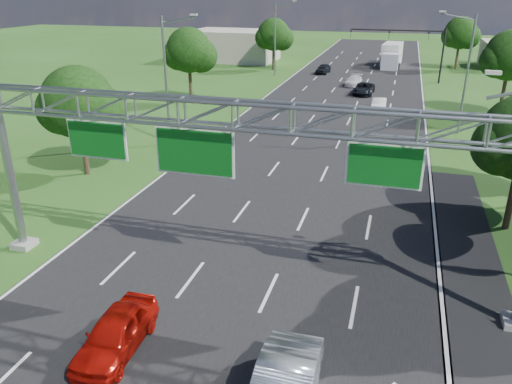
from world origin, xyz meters
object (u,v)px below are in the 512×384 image
at_px(sign_gantry, 237,130).
at_px(red_coupe, 116,333).
at_px(traffic_signal, 416,42).
at_px(box_truck, 392,56).

xyz_separation_m(sign_gantry, red_coupe, (-2.83, -5.48, -6.16)).
relative_size(traffic_signal, box_truck, 1.30).
relative_size(sign_gantry, traffic_signal, 1.92).
height_order(sign_gantry, traffic_signal, sign_gantry).
distance_m(sign_gantry, red_coupe, 8.72).
distance_m(sign_gantry, box_truck, 66.96).
height_order(red_coupe, box_truck, box_truck).
relative_size(sign_gantry, red_coupe, 5.50).
relative_size(traffic_signal, red_coupe, 2.86).
height_order(traffic_signal, red_coupe, traffic_signal).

